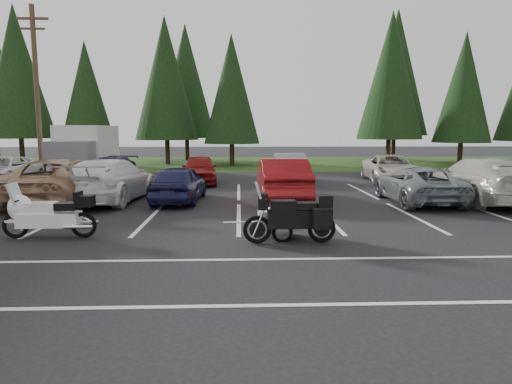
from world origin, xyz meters
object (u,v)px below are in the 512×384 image
(car_near_3, at_px, (110,180))
(car_far_0, at_px, (2,171))
(utility_pole, at_px, (37,90))
(car_near_6, at_px, (417,185))
(car_near_4, at_px, (179,183))
(car_far_3, at_px, (290,168))
(car_far_1, at_px, (110,170))
(box_truck, at_px, (82,152))
(touring_motorcycle, at_px, (49,210))
(car_far_2, at_px, (199,169))
(car_near_2, at_px, (63,181))
(cargo_trailer, at_px, (280,223))
(car_near_5, at_px, (282,179))
(car_near_7, at_px, (481,180))
(adventure_motorcycle, at_px, (290,212))
(car_far_4, at_px, (391,168))

(car_near_3, distance_m, car_far_0, 8.72)
(utility_pole, bearing_deg, car_near_6, -25.80)
(car_near_4, distance_m, car_far_3, 7.68)
(utility_pole, height_order, car_far_1, utility_pole)
(utility_pole, distance_m, box_truck, 3.85)
(car_far_0, height_order, touring_motorcycle, touring_motorcycle)
(utility_pole, relative_size, car_near_4, 2.21)
(car_near_3, distance_m, car_far_2, 6.30)
(utility_pole, relative_size, box_truck, 1.61)
(car_near_3, bearing_deg, touring_motorcycle, 96.85)
(car_near_2, distance_m, car_near_6, 13.04)
(car_near_6, bearing_deg, touring_motorcycle, 25.23)
(cargo_trailer, bearing_deg, car_far_0, 135.93)
(car_near_2, bearing_deg, car_near_5, -176.66)
(box_truck, distance_m, car_near_6, 17.45)
(car_near_7, xyz_separation_m, adventure_motorcycle, (-7.74, -5.87, -0.09))
(car_far_1, bearing_deg, adventure_motorcycle, -54.41)
(box_truck, distance_m, car_near_7, 19.54)
(car_near_5, relative_size, car_far_2, 1.17)
(car_far_4, relative_size, adventure_motorcycle, 2.05)
(utility_pole, height_order, car_near_6, utility_pole)
(utility_pole, distance_m, car_near_5, 14.79)
(car_near_2, height_order, car_far_1, car_near_2)
(car_near_2, distance_m, car_far_3, 10.84)
(car_near_3, xyz_separation_m, car_far_2, (2.84, 5.62, -0.10))
(car_far_1, distance_m, car_far_4, 14.21)
(car_near_5, relative_size, car_far_0, 0.98)
(car_far_0, bearing_deg, touring_motorcycle, -56.55)
(car_near_5, height_order, touring_motorcycle, car_near_5)
(touring_motorcycle, bearing_deg, car_near_5, 42.61)
(car_near_6, bearing_deg, car_far_4, -99.83)
(car_near_3, relative_size, car_near_7, 0.97)
(car_near_3, distance_m, touring_motorcycle, 5.85)
(utility_pole, bearing_deg, car_far_1, -23.32)
(car_near_6, relative_size, adventure_motorcycle, 1.95)
(car_near_5, xyz_separation_m, car_far_1, (-8.05, 5.72, -0.14))
(car_far_1, height_order, cargo_trailer, car_far_1)
(box_truck, height_order, car_near_7, box_truck)
(car_near_5, height_order, car_far_1, car_near_5)
(car_near_2, xyz_separation_m, car_far_1, (0.05, 5.98, -0.15))
(car_near_7, relative_size, car_far_1, 1.26)
(adventure_motorcycle, bearing_deg, car_near_4, 116.67)
(car_near_4, height_order, car_far_1, car_near_4)
(car_far_0, xyz_separation_m, car_far_4, (19.37, 0.49, 0.00))
(car_near_3, bearing_deg, car_far_0, -33.38)
(car_far_2, bearing_deg, car_near_2, -131.53)
(car_far_1, bearing_deg, car_far_0, -172.82)
(car_near_4, xyz_separation_m, car_near_7, (11.17, -0.51, 0.14))
(car_near_4, relative_size, car_near_5, 0.83)
(car_far_0, relative_size, touring_motorcycle, 1.96)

